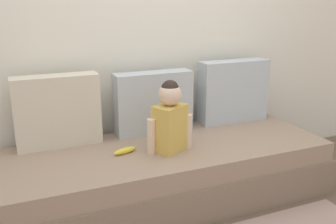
% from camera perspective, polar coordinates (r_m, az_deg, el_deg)
% --- Properties ---
extents(ground_plane, '(12.00, 12.00, 0.00)m').
position_cam_1_polar(ground_plane, '(2.81, 0.33, -12.84)').
color(ground_plane, brown).
extents(back_wall, '(5.48, 0.10, 2.26)m').
position_cam_1_polar(back_wall, '(2.97, -3.93, 11.69)').
color(back_wall, silver).
rests_on(back_wall, ground).
extents(couch, '(2.28, 0.84, 0.40)m').
position_cam_1_polar(couch, '(2.72, 0.34, -9.18)').
color(couch, '#826C5B').
rests_on(couch, ground).
extents(throw_pillow_left, '(0.57, 0.16, 0.50)m').
position_cam_1_polar(throw_pillow_left, '(2.68, -16.49, 0.15)').
color(throw_pillow_left, beige).
rests_on(throw_pillow_left, couch).
extents(throw_pillow_center, '(0.59, 0.16, 0.47)m').
position_cam_1_polar(throw_pillow_center, '(2.84, -2.21, 1.45)').
color(throw_pillow_center, '#B2BCC6').
rests_on(throw_pillow_center, couch).
extents(throw_pillow_right, '(0.59, 0.16, 0.51)m').
position_cam_1_polar(throw_pillow_right, '(3.15, 9.93, 3.13)').
color(throw_pillow_right, '#B2BCC6').
rests_on(throw_pillow_right, couch).
extents(toddler, '(0.32, 0.23, 0.49)m').
position_cam_1_polar(toddler, '(2.48, 0.30, -0.91)').
color(toddler, gold).
rests_on(toddler, couch).
extents(banana, '(0.18, 0.09, 0.04)m').
position_cam_1_polar(banana, '(2.52, -6.59, -5.88)').
color(banana, yellow).
rests_on(banana, couch).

